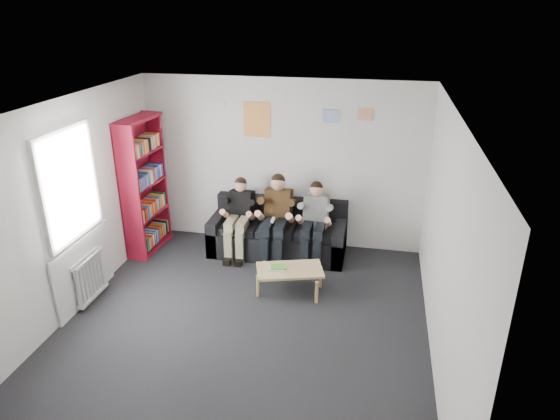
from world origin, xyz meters
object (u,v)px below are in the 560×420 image
Objects in this scene: bookshelf at (145,186)px; person_left at (239,218)px; sofa at (278,235)px; coffee_table at (290,272)px; person_right at (314,224)px; person_middle at (276,219)px.

person_left is (1.49, 0.08, -0.46)m from bookshelf.
sofa reaches higher than coffee_table.
coffee_table is at bearing -98.67° from person_right.
person_right is at bearing -18.09° from sofa.
person_left is at bearing -161.99° from sofa.
person_right is (1.19, -0.00, 0.01)m from person_left.
person_right is (2.67, 0.08, -0.45)m from bookshelf.
sofa is 0.71m from person_right.
coffee_table is 0.68× the size of person_middle.
sofa is 1.73× the size of person_left.
bookshelf is 2.74m from coffee_table.
person_left is (-0.99, 0.96, 0.30)m from coffee_table.
person_left is at bearing 135.74° from coffee_table.
sofa is at bearing 24.73° from person_left.
person_right is at bearing 6.35° from bookshelf.
person_left is 0.59m from person_middle.
bookshelf is at bearing 160.34° from coffee_table.
bookshelf is 1.73× the size of person_right.
bookshelf is 1.62× the size of person_middle.
person_right reaches higher than coffee_table.
bookshelf reaches higher than person_middle.
coffee_table is 1.09m from person_middle.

